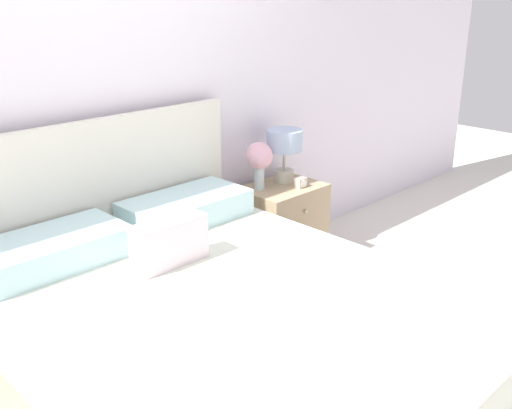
# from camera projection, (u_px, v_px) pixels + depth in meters

# --- Properties ---
(ground_plane) EXTENTS (12.00, 12.00, 0.00)m
(ground_plane) POSITION_uv_depth(u_px,v_px,m) (108.00, 316.00, 3.37)
(ground_plane) COLOR silver
(wall_back) EXTENTS (8.00, 0.06, 2.60)m
(wall_back) POSITION_uv_depth(u_px,v_px,m) (78.00, 82.00, 2.97)
(wall_back) COLOR white
(wall_back) RESTS_ON ground_plane
(bed) EXTENTS (1.66, 2.11, 1.12)m
(bed) POSITION_uv_depth(u_px,v_px,m) (222.00, 340.00, 2.61)
(bed) COLOR tan
(bed) RESTS_ON ground_plane
(nightstand) EXTENTS (0.51, 0.41, 0.54)m
(nightstand) POSITION_uv_depth(u_px,v_px,m) (282.00, 225.00, 3.92)
(nightstand) COLOR tan
(nightstand) RESTS_ON ground_plane
(table_lamp) EXTENTS (0.23, 0.23, 0.35)m
(table_lamp) POSITION_uv_depth(u_px,v_px,m) (284.00, 146.00, 3.83)
(table_lamp) COLOR beige
(table_lamp) RESTS_ON nightstand
(flower_vase) EXTENTS (0.17, 0.17, 0.30)m
(flower_vase) POSITION_uv_depth(u_px,v_px,m) (260.00, 158.00, 3.70)
(flower_vase) COLOR silver
(flower_vase) RESTS_ON nightstand
(alarm_clock) EXTENTS (0.07, 0.05, 0.06)m
(alarm_clock) POSITION_uv_depth(u_px,v_px,m) (301.00, 183.00, 3.80)
(alarm_clock) COLOR beige
(alarm_clock) RESTS_ON nightstand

